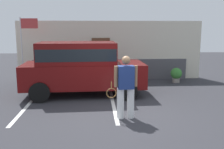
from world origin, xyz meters
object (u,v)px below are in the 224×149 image
parked_suv (81,66)px  flag_pole (25,38)px  potted_plant_by_porch (176,74)px  tennis_player_man (126,87)px

parked_suv → flag_pole: (-2.64, 2.17, 0.98)m
potted_plant_by_porch → flag_pole: 7.25m
tennis_player_man → potted_plant_by_porch: 5.68m
potted_plant_by_porch → flag_pole: bearing=178.9°
parked_suv → flag_pole: bearing=138.3°
potted_plant_by_porch → tennis_player_man: bearing=-121.9°
potted_plant_by_porch → flag_pole: (-7.04, 0.13, 1.73)m
tennis_player_man → potted_plant_by_porch: tennis_player_man is taller
tennis_player_man → flag_pole: size_ratio=0.59×
parked_suv → flag_pole: 3.56m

